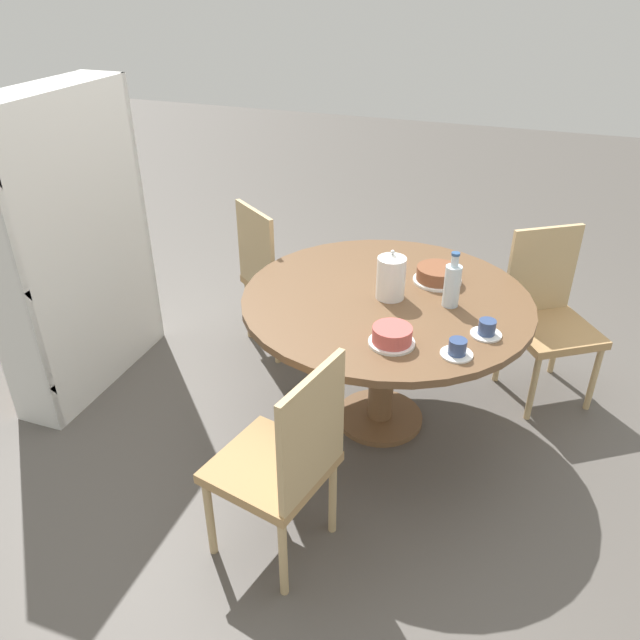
{
  "coord_description": "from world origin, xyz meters",
  "views": [
    {
      "loc": [
        -2.57,
        -0.57,
        2.14
      ],
      "look_at": [
        0.0,
        0.34,
        0.55
      ],
      "focal_mm": 35.0,
      "sensor_mm": 36.0,
      "label": 1
    }
  ],
  "objects": [
    {
      "name": "dining_table",
      "position": [
        0.0,
        0.0,
        0.63
      ],
      "size": [
        1.38,
        1.38,
        0.74
      ],
      "color": "brown",
      "rests_on": "ground_plane"
    },
    {
      "name": "chair_c",
      "position": [
        0.58,
        -0.76,
        0.48
      ],
      "size": [
        0.58,
        0.58,
        0.93
      ],
      "rotation": [
        0.0,
        0.0,
        5.29
      ],
      "color": "tan",
      "rests_on": "ground_plane"
    },
    {
      "name": "cake_main",
      "position": [
        0.24,
        -0.2,
        0.78
      ],
      "size": [
        0.24,
        0.24,
        0.08
      ],
      "color": "white",
      "rests_on": "dining_table"
    },
    {
      "name": "cake_second",
      "position": [
        -0.4,
        -0.12,
        0.78
      ],
      "size": [
        0.2,
        0.2,
        0.08
      ],
      "color": "white",
      "rests_on": "dining_table"
    },
    {
      "name": "chair_b",
      "position": [
        -0.94,
        0.15,
        0.48
      ],
      "size": [
        0.5,
        0.5,
        0.93
      ],
      "rotation": [
        0.0,
        0.0,
        2.92
      ],
      "color": "tan",
      "rests_on": "ground_plane"
    },
    {
      "name": "bookshelf",
      "position": [
        -0.14,
        1.66,
        0.8
      ],
      "size": [
        1.0,
        0.28,
        1.62
      ],
      "rotation": [
        0.0,
        0.0,
        3.14
      ],
      "color": "silver",
      "rests_on": "ground_plane"
    },
    {
      "name": "coffee_pot",
      "position": [
        -0.0,
        -0.01,
        0.85
      ],
      "size": [
        0.14,
        0.14,
        0.24
      ],
      "color": "white",
      "rests_on": "dining_table"
    },
    {
      "name": "cup_a",
      "position": [
        -0.39,
        -0.39,
        0.77
      ],
      "size": [
        0.13,
        0.13,
        0.07
      ],
      "color": "white",
      "rests_on": "dining_table"
    },
    {
      "name": "ground_plane",
      "position": [
        0.0,
        0.0,
        0.0
      ],
      "size": [
        14.0,
        14.0,
        0.0
      ],
      "primitive_type": "plane",
      "color": "#56514C"
    },
    {
      "name": "cup_b",
      "position": [
        -0.2,
        -0.49,
        0.77
      ],
      "size": [
        0.13,
        0.13,
        0.07
      ],
      "color": "white",
      "rests_on": "dining_table"
    },
    {
      "name": "chair_a",
      "position": [
        0.52,
        0.8,
        0.48
      ],
      "size": [
        0.59,
        0.59,
        0.93
      ],
      "rotation": [
        0.0,
        0.0,
        0.92
      ],
      "color": "tan",
      "rests_on": "ground_plane"
    },
    {
      "name": "water_bottle",
      "position": [
        0.02,
        -0.3,
        0.85
      ],
      "size": [
        0.08,
        0.08,
        0.26
      ],
      "color": "silver",
      "rests_on": "dining_table"
    }
  ]
}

